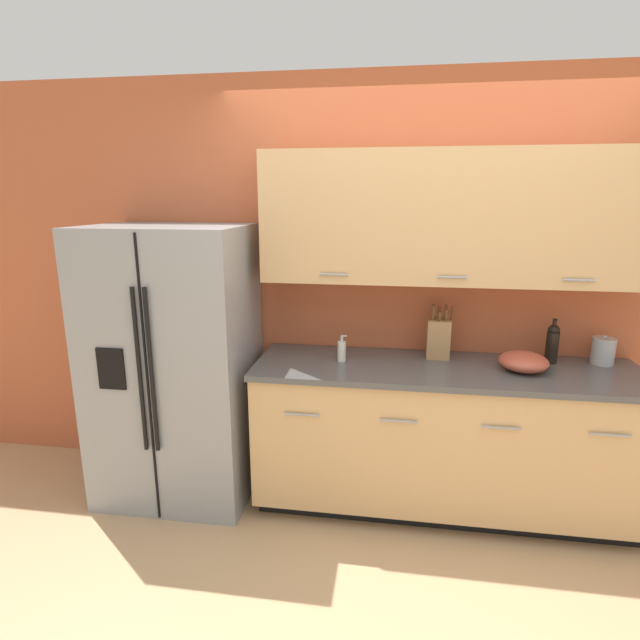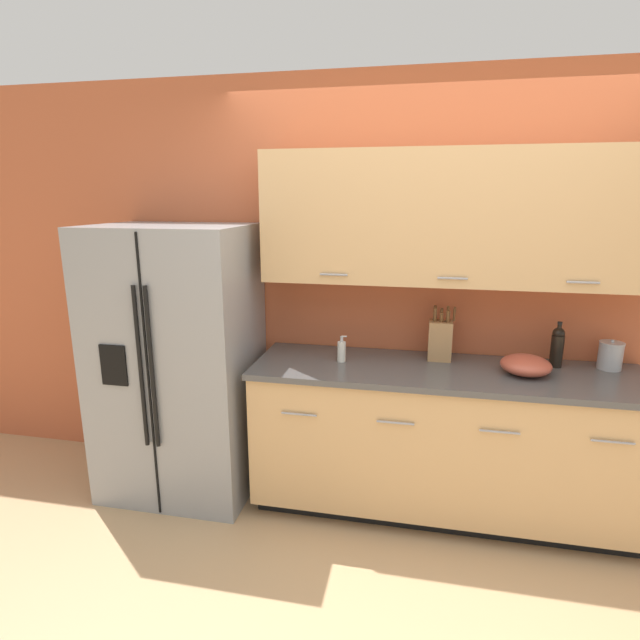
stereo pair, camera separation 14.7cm
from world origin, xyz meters
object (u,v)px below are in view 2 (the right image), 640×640
object	(u,v)px
knife_block	(440,339)
wine_bottle	(557,346)
steel_canister	(610,355)
mixing_bowl	(526,365)
soap_dispenser	(342,351)
refrigerator	(178,362)

from	to	relation	value
knife_block	wine_bottle	xyz separation A→B (m)	(0.66, 0.01, -0.00)
wine_bottle	steel_canister	bearing A→B (deg)	3.90
knife_block	mixing_bowl	bearing A→B (deg)	-19.95
steel_canister	soap_dispenser	bearing A→B (deg)	-173.34
refrigerator	soap_dispenser	bearing A→B (deg)	2.89
refrigerator	mixing_bowl	size ratio (longest dim) A/B	6.32
steel_canister	mixing_bowl	size ratio (longest dim) A/B	0.64
knife_block	soap_dispenser	xyz separation A→B (m)	(-0.57, -0.15, -0.06)
wine_bottle	soap_dispenser	world-z (taller)	wine_bottle
wine_bottle	mixing_bowl	size ratio (longest dim) A/B	0.99
steel_canister	mixing_bowl	world-z (taller)	steel_canister
refrigerator	steel_canister	distance (m)	2.57
wine_bottle	mixing_bowl	xyz separation A→B (m)	(-0.20, -0.17, -0.07)
soap_dispenser	mixing_bowl	world-z (taller)	soap_dispenser
wine_bottle	steel_canister	xyz separation A→B (m)	(0.29, 0.02, -0.04)
knife_block	steel_canister	xyz separation A→B (m)	(0.95, 0.03, -0.05)
refrigerator	mixing_bowl	world-z (taller)	refrigerator
mixing_bowl	soap_dispenser	bearing A→B (deg)	179.15
wine_bottle	mixing_bowl	world-z (taller)	wine_bottle
refrigerator	wine_bottle	distance (m)	2.28
steel_canister	wine_bottle	bearing A→B (deg)	-176.10
wine_bottle	refrigerator	bearing A→B (deg)	-174.70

